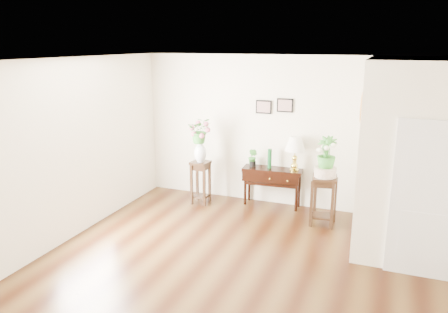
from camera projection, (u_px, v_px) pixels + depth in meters
The scene contains 20 objects.
floor at pixel (251, 274), 5.85m from camera, with size 6.00×5.50×0.02m, color #432B11.
ceiling at pixel (254, 61), 5.14m from camera, with size 6.00×5.50×0.02m, color white.
wall_back at pixel (298, 133), 7.97m from camera, with size 6.00×0.02×2.80m, color beige.
wall_front at pixel (132, 284), 3.01m from camera, with size 6.00×0.02×2.80m, color beige.
wall_left at pixel (61, 153), 6.54m from camera, with size 0.02×5.50×2.80m, color beige.
partition at pixel (426, 156), 6.36m from camera, with size 1.80×1.95×2.80m, color beige.
door at pixel (428, 202), 5.55m from camera, with size 0.90×0.05×2.10m, color silver.
art_print_left at pixel (264, 107), 8.07m from camera, with size 0.30×0.02×0.25m, color black.
art_print_right at pixel (285, 105), 7.91m from camera, with size 0.30×0.02×0.25m, color black.
wall_ornament at pixel (363, 107), 6.64m from camera, with size 0.51×0.51×0.07m, color #DB8743.
console_table at pixel (272, 187), 8.22m from camera, with size 1.10×0.37×0.73m, color black.
table_lamp at pixel (295, 152), 7.89m from camera, with size 0.37×0.37×0.64m, color #E3CC4B.
green_vase at pixel (270, 159), 8.10m from camera, with size 0.08×0.08×0.37m, color #10481E.
potted_plant at pixel (253, 158), 8.22m from camera, with size 0.18×0.15×0.33m, color #34812B.
plant_stand_a at pixel (201, 182), 8.34m from camera, with size 0.32×0.32×0.83m, color black.
porcelain_vase at pixel (200, 150), 8.18m from camera, with size 0.23×0.23×0.40m, color silver, non-canonical shape.
lily_arrangement at pixel (200, 128), 8.07m from camera, with size 0.44×0.38×0.49m, color #34812B.
plant_stand_b at pixel (323, 201), 7.35m from camera, with size 0.40×0.40×0.85m, color black.
ceramic_bowl at pixel (325, 172), 7.23m from camera, with size 0.36×0.36×0.16m, color beige.
narcissus at pixel (326, 153), 7.14m from camera, with size 0.31×0.31×0.56m, color #34812B.
Camera 1 is at (1.56, -5.03, 3.02)m, focal length 35.00 mm.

